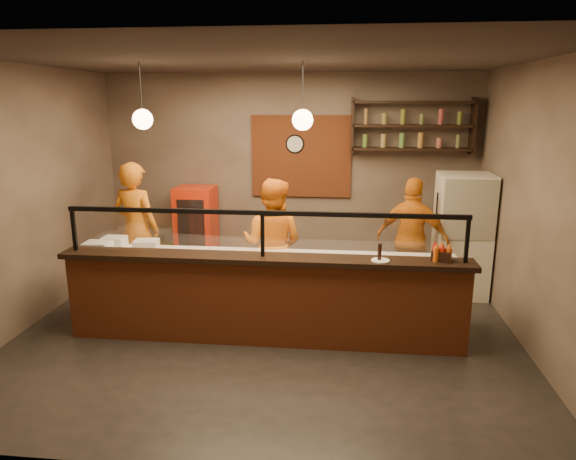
# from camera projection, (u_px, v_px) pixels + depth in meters

# --- Properties ---
(floor) EXTENTS (6.00, 6.00, 0.00)m
(floor) POSITION_uv_depth(u_px,v_px,m) (268.00, 331.00, 6.33)
(floor) COLOR black
(floor) RESTS_ON ground
(ceiling) EXTENTS (6.00, 6.00, 0.00)m
(ceiling) POSITION_uv_depth(u_px,v_px,m) (265.00, 59.00, 5.56)
(ceiling) COLOR #3A312C
(ceiling) RESTS_ON wall_back
(wall_back) EXTENTS (6.00, 0.00, 6.00)m
(wall_back) POSITION_uv_depth(u_px,v_px,m) (289.00, 175.00, 8.36)
(wall_back) COLOR #796959
(wall_back) RESTS_ON floor
(wall_left) EXTENTS (0.00, 5.00, 5.00)m
(wall_left) POSITION_uv_depth(u_px,v_px,m) (23.00, 199.00, 6.26)
(wall_left) COLOR #796959
(wall_left) RESTS_ON floor
(wall_right) EXTENTS (0.00, 5.00, 5.00)m
(wall_right) POSITION_uv_depth(u_px,v_px,m) (536.00, 210.00, 5.63)
(wall_right) COLOR #796959
(wall_right) RESTS_ON floor
(wall_front) EXTENTS (6.00, 0.00, 6.00)m
(wall_front) POSITION_uv_depth(u_px,v_px,m) (213.00, 273.00, 3.53)
(wall_front) COLOR #796959
(wall_front) RESTS_ON floor
(brick_patch) EXTENTS (1.60, 0.04, 1.30)m
(brick_patch) POSITION_uv_depth(u_px,v_px,m) (301.00, 156.00, 8.24)
(brick_patch) COLOR #984421
(brick_patch) RESTS_ON wall_back
(service_counter) EXTENTS (4.60, 0.25, 1.00)m
(service_counter) POSITION_uv_depth(u_px,v_px,m) (263.00, 302.00, 5.92)
(service_counter) COLOR #984421
(service_counter) RESTS_ON floor
(counter_ledge) EXTENTS (4.70, 0.37, 0.06)m
(counter_ledge) POSITION_uv_depth(u_px,v_px,m) (263.00, 259.00, 5.79)
(counter_ledge) COLOR black
(counter_ledge) RESTS_ON service_counter
(worktop_cabinet) EXTENTS (4.60, 0.75, 0.85)m
(worktop_cabinet) POSITION_uv_depth(u_px,v_px,m) (270.00, 293.00, 6.42)
(worktop_cabinet) COLOR gray
(worktop_cabinet) RESTS_ON floor
(worktop) EXTENTS (4.60, 0.75, 0.05)m
(worktop) POSITION_uv_depth(u_px,v_px,m) (269.00, 259.00, 6.31)
(worktop) COLOR white
(worktop) RESTS_ON worktop_cabinet
(sneeze_guard) EXTENTS (4.50, 0.05, 0.52)m
(sneeze_guard) POSITION_uv_depth(u_px,v_px,m) (263.00, 229.00, 5.71)
(sneeze_guard) COLOR white
(sneeze_guard) RESTS_ON counter_ledge
(wall_shelving) EXTENTS (1.84, 0.28, 0.85)m
(wall_shelving) POSITION_uv_depth(u_px,v_px,m) (412.00, 126.00, 7.79)
(wall_shelving) COLOR black
(wall_shelving) RESTS_ON wall_back
(wall_clock) EXTENTS (0.30, 0.04, 0.30)m
(wall_clock) POSITION_uv_depth(u_px,v_px,m) (295.00, 144.00, 8.19)
(wall_clock) COLOR black
(wall_clock) RESTS_ON wall_back
(pendant_left) EXTENTS (0.24, 0.24, 0.77)m
(pendant_left) POSITION_uv_depth(u_px,v_px,m) (143.00, 119.00, 6.06)
(pendant_left) COLOR black
(pendant_left) RESTS_ON ceiling
(pendant_right) EXTENTS (0.24, 0.24, 0.77)m
(pendant_right) POSITION_uv_depth(u_px,v_px,m) (303.00, 120.00, 5.87)
(pendant_right) COLOR black
(pendant_right) RESTS_ON ceiling
(cook_left) EXTENTS (0.80, 0.62, 1.95)m
(cook_left) POSITION_uv_depth(u_px,v_px,m) (137.00, 230.00, 7.35)
(cook_left) COLOR orange
(cook_left) RESTS_ON floor
(cook_mid) EXTENTS (0.99, 0.85, 1.78)m
(cook_mid) POSITION_uv_depth(u_px,v_px,m) (272.00, 244.00, 6.89)
(cook_mid) COLOR orange
(cook_mid) RESTS_ON floor
(cook_right) EXTENTS (1.11, 0.76, 1.74)m
(cook_right) POSITION_uv_depth(u_px,v_px,m) (412.00, 239.00, 7.22)
(cook_right) COLOR orange
(cook_right) RESTS_ON floor
(fridge) EXTENTS (0.75, 0.70, 1.78)m
(fridge) POSITION_uv_depth(u_px,v_px,m) (462.00, 235.00, 7.37)
(fridge) COLOR beige
(fridge) RESTS_ON floor
(red_cooler) EXTENTS (0.62, 0.57, 1.43)m
(red_cooler) POSITION_uv_depth(u_px,v_px,m) (197.00, 230.00, 8.39)
(red_cooler) COLOR red
(red_cooler) RESTS_ON floor
(pizza_dough) EXTENTS (0.67, 0.67, 0.01)m
(pizza_dough) POSITION_uv_depth(u_px,v_px,m) (278.00, 258.00, 6.22)
(pizza_dough) COLOR beige
(pizza_dough) RESTS_ON worktop
(prep_tub_a) EXTENTS (0.31, 0.26, 0.15)m
(prep_tub_a) POSITION_uv_depth(u_px,v_px,m) (146.00, 246.00, 6.53)
(prep_tub_a) COLOR silver
(prep_tub_a) RESTS_ON worktop
(prep_tub_b) EXTENTS (0.29, 0.23, 0.14)m
(prep_tub_b) POSITION_uv_depth(u_px,v_px,m) (114.00, 242.00, 6.70)
(prep_tub_b) COLOR white
(prep_tub_b) RESTS_ON worktop
(prep_tub_c) EXTENTS (0.31, 0.25, 0.16)m
(prep_tub_c) POSITION_uv_depth(u_px,v_px,m) (98.00, 248.00, 6.40)
(prep_tub_c) COLOR white
(prep_tub_c) RESTS_ON worktop
(rolling_pin) EXTENTS (0.35, 0.09, 0.06)m
(rolling_pin) POSITION_uv_depth(u_px,v_px,m) (156.00, 252.00, 6.40)
(rolling_pin) COLOR yellow
(rolling_pin) RESTS_ON worktop
(condiment_caddy) EXTENTS (0.24, 0.21, 0.11)m
(condiment_caddy) POSITION_uv_depth(u_px,v_px,m) (441.00, 255.00, 5.61)
(condiment_caddy) COLOR black
(condiment_caddy) RESTS_ON counter_ledge
(pepper_mill) EXTENTS (0.05, 0.05, 0.19)m
(pepper_mill) POSITION_uv_depth(u_px,v_px,m) (380.00, 252.00, 5.59)
(pepper_mill) COLOR black
(pepper_mill) RESTS_ON counter_ledge
(small_plate) EXTENTS (0.25, 0.25, 0.01)m
(small_plate) POSITION_uv_depth(u_px,v_px,m) (380.00, 261.00, 5.60)
(small_plate) COLOR silver
(small_plate) RESTS_ON counter_ledge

